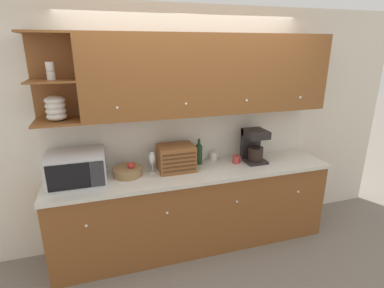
{
  "coord_description": "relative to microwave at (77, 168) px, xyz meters",
  "views": [
    {
      "loc": [
        -0.91,
        -3.13,
        2.18
      ],
      "look_at": [
        0.0,
        -0.2,
        1.19
      ],
      "focal_mm": 28.0,
      "sensor_mm": 36.0,
      "label": 1
    }
  ],
  "objects": [
    {
      "name": "ground_plane",
      "position": [
        1.18,
        0.26,
        -1.07
      ],
      "size": [
        24.0,
        24.0,
        0.0
      ],
      "primitive_type": "plane",
      "color": "slate"
    },
    {
      "name": "wall_back",
      "position": [
        1.18,
        0.29,
        0.23
      ],
      "size": [
        5.41,
        0.06,
        2.6
      ],
      "color": "silver",
      "rests_on": "ground_plane"
    },
    {
      "name": "counter_unit",
      "position": [
        1.18,
        -0.03,
        -0.61
      ],
      "size": [
        3.03,
        0.61,
        0.92
      ],
      "color": "brown",
      "rests_on": "ground_plane"
    },
    {
      "name": "backsplash_panel",
      "position": [
        1.18,
        0.26,
        0.14
      ],
      "size": [
        3.01,
        0.01,
        0.6
      ],
      "color": "silver",
      "rests_on": "counter_unit"
    },
    {
      "name": "upper_cabinets",
      "position": [
        1.34,
        0.08,
        0.84
      ],
      "size": [
        3.01,
        0.39,
        0.8
      ],
      "color": "brown",
      "rests_on": "backsplash_panel"
    },
    {
      "name": "microwave",
      "position": [
        0.0,
        0.0,
        0.0
      ],
      "size": [
        0.53,
        0.4,
        0.31
      ],
      "color": "silver",
      "rests_on": "counter_unit"
    },
    {
      "name": "fruit_basket",
      "position": [
        0.48,
        0.04,
        -0.11
      ],
      "size": [
        0.3,
        0.3,
        0.15
      ],
      "color": "#937047",
      "rests_on": "counter_unit"
    },
    {
      "name": "wine_glass",
      "position": [
        0.74,
        0.04,
        0.0
      ],
      "size": [
        0.07,
        0.07,
        0.23
      ],
      "color": "silver",
      "rests_on": "counter_unit"
    },
    {
      "name": "bread_box",
      "position": [
        0.99,
        0.03,
        -0.02
      ],
      "size": [
        0.38,
        0.29,
        0.28
      ],
      "color": "brown",
      "rests_on": "counter_unit"
    },
    {
      "name": "wine_bottle",
      "position": [
        1.28,
        0.13,
        -0.02
      ],
      "size": [
        0.08,
        0.08,
        0.29
      ],
      "color": "#19381E",
      "rests_on": "counter_unit"
    },
    {
      "name": "mug_blue_second",
      "position": [
        1.49,
        0.2,
        -0.11
      ],
      "size": [
        0.1,
        0.09,
        0.09
      ],
      "color": "silver",
      "rests_on": "counter_unit"
    },
    {
      "name": "mug",
      "position": [
        1.7,
        0.03,
        -0.11
      ],
      "size": [
        0.1,
        0.09,
        0.09
      ],
      "color": "#B73D38",
      "rests_on": "counter_unit"
    },
    {
      "name": "coffee_maker",
      "position": [
        1.91,
        0.03,
        0.04
      ],
      "size": [
        0.23,
        0.27,
        0.38
      ],
      "color": "black",
      "rests_on": "counter_unit"
    }
  ]
}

